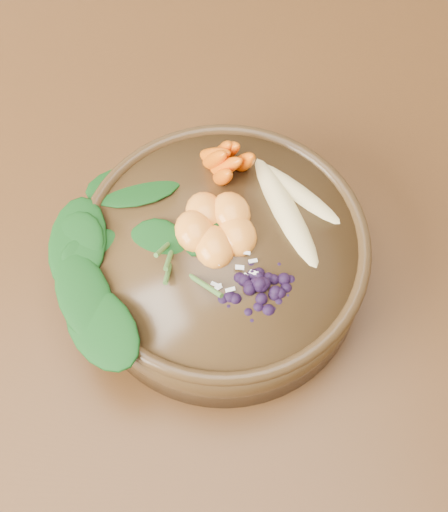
# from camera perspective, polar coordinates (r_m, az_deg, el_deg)

# --- Properties ---
(ground) EXTENTS (4.00, 4.00, 0.00)m
(ground) POSITION_cam_1_polar(r_m,az_deg,el_deg) (1.47, -6.14, -14.76)
(ground) COLOR #381E0F
(ground) RESTS_ON ground
(dining_table) EXTENTS (1.60, 0.90, 0.75)m
(dining_table) POSITION_cam_1_polar(r_m,az_deg,el_deg) (0.85, -10.38, -4.80)
(dining_table) COLOR #331C0C
(dining_table) RESTS_ON ground
(stoneware_bowl) EXTENTS (0.35, 0.35, 0.08)m
(stoneware_bowl) POSITION_cam_1_polar(r_m,az_deg,el_deg) (0.72, -0.00, -0.37)
(stoneware_bowl) COLOR #3F2B15
(stoneware_bowl) RESTS_ON dining_table
(kale_heap) EXTENTS (0.22, 0.21, 0.04)m
(kale_heap) POSITION_cam_1_polar(r_m,az_deg,el_deg) (0.68, -5.73, 3.90)
(kale_heap) COLOR #104311
(kale_heap) RESTS_ON stoneware_bowl
(carrot_cluster) EXTENTS (0.07, 0.07, 0.08)m
(carrot_cluster) POSITION_cam_1_polar(r_m,az_deg,el_deg) (0.70, 0.25, 9.18)
(carrot_cluster) COLOR orange
(carrot_cluster) RESTS_ON stoneware_bowl
(banana_halves) EXTENTS (0.10, 0.16, 0.03)m
(banana_halves) POSITION_cam_1_polar(r_m,az_deg,el_deg) (0.70, 5.52, 4.93)
(banana_halves) COLOR #E0CC84
(banana_halves) RESTS_ON stoneware_bowl
(mandarin_cluster) EXTENTS (0.10, 0.11, 0.03)m
(mandarin_cluster) POSITION_cam_1_polar(r_m,az_deg,el_deg) (0.68, -0.64, 2.89)
(mandarin_cluster) COLOR orange
(mandarin_cluster) RESTS_ON stoneware_bowl
(blueberry_pile) EXTENTS (0.15, 0.13, 0.04)m
(blueberry_pile) POSITION_cam_1_polar(r_m,az_deg,el_deg) (0.64, 2.95, -1.84)
(blueberry_pile) COLOR black
(blueberry_pile) RESTS_ON stoneware_bowl
(coconut_flakes) EXTENTS (0.10, 0.09, 0.01)m
(coconut_flakes) POSITION_cam_1_polar(r_m,az_deg,el_deg) (0.67, 1.01, 0.08)
(coconut_flakes) COLOR white
(coconut_flakes) RESTS_ON stoneware_bowl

